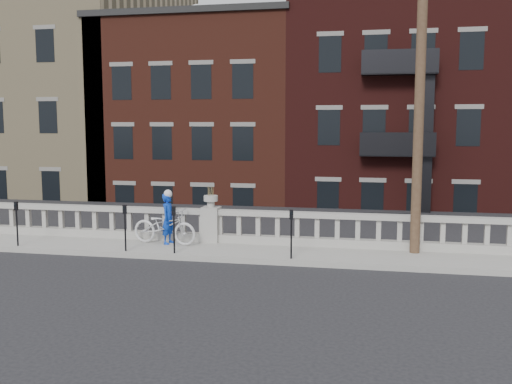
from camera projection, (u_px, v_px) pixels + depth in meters
ground at (168, 279)px, 14.21m from camera, size 120.00×120.00×0.00m
sidewalk at (202, 250)px, 17.12m from camera, size 32.00×2.20×0.15m
balustrade at (211, 226)px, 17.98m from camera, size 28.00×0.34×1.03m
planter_pedestal at (211, 220)px, 17.95m from camera, size 0.55×0.55×1.76m
lower_level at (302, 144)px, 36.22m from camera, size 80.00×44.00×20.80m
utility_pole at (420, 74)px, 15.87m from camera, size 1.60×0.28×10.00m
parking_meter_b at (17, 218)px, 17.29m from camera, size 0.10×0.09×1.36m
parking_meter_c at (125, 222)px, 16.59m from camera, size 0.10×0.09×1.36m
parking_meter_d at (174, 224)px, 16.30m from camera, size 0.10×0.09×1.36m
parking_meter_e at (291, 228)px, 15.63m from camera, size 0.10×0.09×1.36m
bicycle at (165, 226)px, 17.63m from camera, size 2.19×1.02×1.11m
cyclist at (168, 218)px, 17.63m from camera, size 0.46×0.62×1.58m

